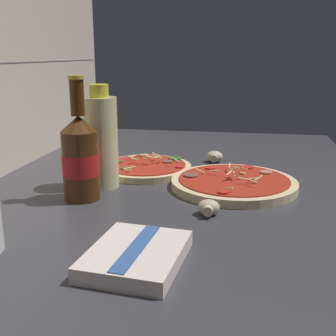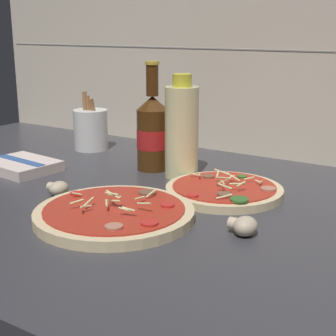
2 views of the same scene
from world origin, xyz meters
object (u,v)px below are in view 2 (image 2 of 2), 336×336
(pizza_far, at_px, (224,190))
(dish_towel, at_px, (21,166))
(beer_bottle, at_px, (153,132))
(mushroom_right, at_px, (58,188))
(pizza_near, at_px, (115,213))
(oil_bottle, at_px, (182,130))
(utensil_crock, at_px, (91,129))
(mushroom_left, at_px, (244,226))

(pizza_far, distance_m, dish_towel, 0.50)
(beer_bottle, relative_size, mushroom_right, 5.72)
(pizza_near, distance_m, oil_bottle, 0.32)
(pizza_near, distance_m, utensil_crock, 0.56)
(pizza_near, height_order, dish_towel, pizza_near)
(beer_bottle, bearing_deg, oil_bottle, -9.38)
(mushroom_right, xyz_separation_m, dish_towel, (-0.21, 0.09, -0.00))
(pizza_near, bearing_deg, dish_towel, 161.41)
(beer_bottle, bearing_deg, pizza_far, -19.46)
(dish_towel, bearing_deg, utensil_crock, 91.66)
(mushroom_right, bearing_deg, pizza_far, 33.66)
(oil_bottle, height_order, dish_towel, oil_bottle)
(pizza_far, height_order, beer_bottle, beer_bottle)
(pizza_near, xyz_separation_m, beer_bottle, (-0.13, 0.31, 0.08))
(oil_bottle, distance_m, utensil_crock, 0.37)
(mushroom_left, bearing_deg, dish_towel, 173.33)
(pizza_far, xyz_separation_m, utensil_crock, (-0.50, 0.16, 0.05))
(mushroom_left, height_order, utensil_crock, utensil_crock)
(pizza_far, relative_size, mushroom_right, 5.35)
(pizza_near, relative_size, oil_bottle, 1.23)
(utensil_crock, distance_m, dish_towel, 0.26)
(utensil_crock, bearing_deg, oil_bottle, -14.70)
(pizza_far, distance_m, oil_bottle, 0.19)
(pizza_far, distance_m, utensil_crock, 0.52)
(pizza_near, bearing_deg, beer_bottle, 113.05)
(pizza_near, distance_m, mushroom_left, 0.23)
(mushroom_left, relative_size, mushroom_right, 1.08)
(pizza_near, distance_m, mushroom_right, 0.19)
(beer_bottle, bearing_deg, dish_towel, -144.57)
(mushroom_right, height_order, dish_towel, mushroom_right)
(pizza_near, xyz_separation_m, oil_bottle, (-0.04, 0.30, 0.10))
(utensil_crock, bearing_deg, beer_bottle, -16.46)
(oil_bottle, relative_size, mushroom_left, 4.80)
(mushroom_right, bearing_deg, utensil_crock, 121.81)
(mushroom_right, bearing_deg, oil_bottle, 61.73)
(pizza_near, xyz_separation_m, pizza_far, (0.10, 0.23, -0.00))
(mushroom_left, xyz_separation_m, utensil_crock, (-0.62, 0.33, 0.04))
(oil_bottle, distance_m, mushroom_left, 0.37)
(mushroom_left, bearing_deg, mushroom_right, -177.68)
(oil_bottle, bearing_deg, mushroom_left, -41.77)
(beer_bottle, height_order, mushroom_right, beer_bottle)
(pizza_near, height_order, pizza_far, pizza_near)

